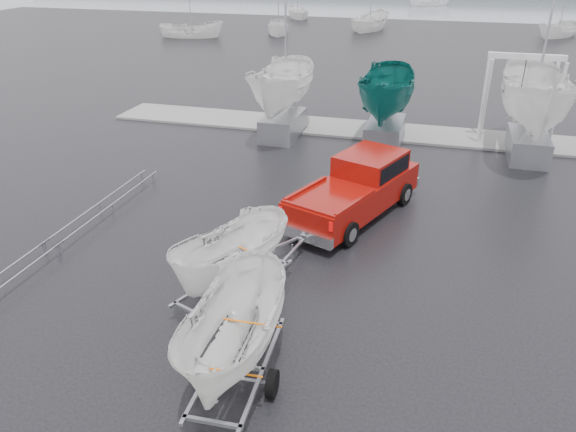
{
  "coord_description": "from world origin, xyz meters",
  "views": [
    {
      "loc": [
        1.94,
        -14.36,
        8.53
      ],
      "look_at": [
        -2.13,
        0.11,
        1.2
      ],
      "focal_mm": 35.0,
      "sensor_mm": 36.0,
      "label": 1
    }
  ],
  "objects_px": {
    "trailer_parked": "(233,273)",
    "boat_hoist": "(522,87)",
    "trailer_hitched": "(231,212)",
    "pickup_truck": "(359,185)"
  },
  "relations": [
    {
      "from": "trailer_hitched",
      "to": "trailer_parked",
      "type": "bearing_deg",
      "value": -47.17
    },
    {
      "from": "pickup_truck",
      "to": "trailer_parked",
      "type": "relative_size",
      "value": 1.24
    },
    {
      "from": "trailer_parked",
      "to": "pickup_truck",
      "type": "bearing_deg",
      "value": 80.38
    },
    {
      "from": "trailer_hitched",
      "to": "trailer_parked",
      "type": "relative_size",
      "value": 0.91
    },
    {
      "from": "trailer_hitched",
      "to": "trailer_parked",
      "type": "xyz_separation_m",
      "value": [
        1.23,
        -3.03,
        0.23
      ]
    },
    {
      "from": "trailer_parked",
      "to": "boat_hoist",
      "type": "distance_m",
      "value": 19.92
    },
    {
      "from": "trailer_hitched",
      "to": "boat_hoist",
      "type": "distance_m",
      "value": 17.63
    },
    {
      "from": "trailer_hitched",
      "to": "boat_hoist",
      "type": "xyz_separation_m",
      "value": [
        8.09,
        15.66,
        0.15
      ]
    },
    {
      "from": "trailer_parked",
      "to": "trailer_hitched",
      "type": "bearing_deg",
      "value": 109.18
    },
    {
      "from": "trailer_parked",
      "to": "boat_hoist",
      "type": "xyz_separation_m",
      "value": [
        6.87,
        18.69,
        -0.09
      ]
    }
  ]
}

